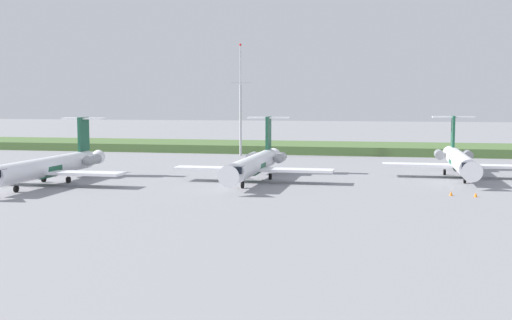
{
  "coord_description": "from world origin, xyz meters",
  "views": [
    {
      "loc": [
        18.56,
        -78.34,
        11.55
      ],
      "look_at": [
        0.0,
        10.8,
        3.0
      ],
      "focal_mm": 44.57,
      "sensor_mm": 36.0,
      "label": 1
    }
  ],
  "objects_px": {
    "regional_jet_second": "(255,163)",
    "antenna_mast": "(241,110)",
    "safety_cone_mid_marker": "(476,195)",
    "regional_jet_third": "(459,160)",
    "safety_cone_front_marker": "(451,193)",
    "regional_jet_nearest": "(49,166)"
  },
  "relations": [
    {
      "from": "safety_cone_front_marker",
      "to": "regional_jet_nearest",
      "type": "bearing_deg",
      "value": -179.75
    },
    {
      "from": "safety_cone_front_marker",
      "to": "safety_cone_mid_marker",
      "type": "xyz_separation_m",
      "value": [
        2.79,
        -0.53,
        0.0
      ]
    },
    {
      "from": "safety_cone_front_marker",
      "to": "safety_cone_mid_marker",
      "type": "relative_size",
      "value": 1.0
    },
    {
      "from": "regional_jet_nearest",
      "to": "regional_jet_second",
      "type": "distance_m",
      "value": 28.73
    },
    {
      "from": "safety_cone_front_marker",
      "to": "regional_jet_third",
      "type": "bearing_deg",
      "value": 81.68
    },
    {
      "from": "regional_jet_nearest",
      "to": "safety_cone_front_marker",
      "type": "height_order",
      "value": "regional_jet_nearest"
    },
    {
      "from": "antenna_mast",
      "to": "safety_cone_front_marker",
      "type": "xyz_separation_m",
      "value": [
        37.89,
        -49.58,
        -9.39
      ]
    },
    {
      "from": "regional_jet_third",
      "to": "antenna_mast",
      "type": "height_order",
      "value": "antenna_mast"
    },
    {
      "from": "regional_jet_nearest",
      "to": "safety_cone_mid_marker",
      "type": "bearing_deg",
      "value": -0.31
    },
    {
      "from": "regional_jet_second",
      "to": "antenna_mast",
      "type": "xyz_separation_m",
      "value": [
        -11.57,
        40.38,
        7.13
      ]
    },
    {
      "from": "regional_jet_second",
      "to": "safety_cone_front_marker",
      "type": "height_order",
      "value": "regional_jet_second"
    },
    {
      "from": "regional_jet_second",
      "to": "regional_jet_third",
      "type": "distance_m",
      "value": 31.38
    },
    {
      "from": "regional_jet_second",
      "to": "regional_jet_third",
      "type": "height_order",
      "value": "same"
    },
    {
      "from": "regional_jet_nearest",
      "to": "regional_jet_second",
      "type": "height_order",
      "value": "same"
    },
    {
      "from": "regional_jet_second",
      "to": "safety_cone_mid_marker",
      "type": "relative_size",
      "value": 56.36
    },
    {
      "from": "safety_cone_mid_marker",
      "to": "regional_jet_third",
      "type": "bearing_deg",
      "value": 89.48
    },
    {
      "from": "regional_jet_second",
      "to": "safety_cone_mid_marker",
      "type": "xyz_separation_m",
      "value": [
        29.12,
        -9.73,
        -2.26
      ]
    },
    {
      "from": "regional_jet_third",
      "to": "safety_cone_mid_marker",
      "type": "xyz_separation_m",
      "value": [
        -0.19,
        -20.92,
        -2.26
      ]
    },
    {
      "from": "regional_jet_nearest",
      "to": "safety_cone_front_marker",
      "type": "distance_m",
      "value": 53.52
    },
    {
      "from": "antenna_mast",
      "to": "safety_cone_mid_marker",
      "type": "distance_m",
      "value": 65.23
    },
    {
      "from": "regional_jet_second",
      "to": "regional_jet_third",
      "type": "xyz_separation_m",
      "value": [
        29.31,
        11.19,
        0.0
      ]
    },
    {
      "from": "regional_jet_second",
      "to": "safety_cone_front_marker",
      "type": "bearing_deg",
      "value": -19.27
    }
  ]
}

